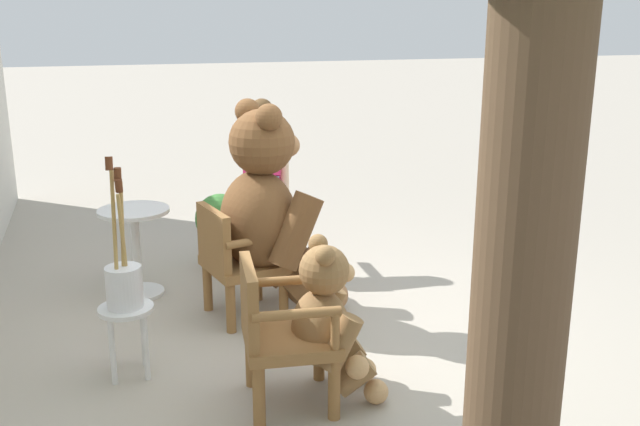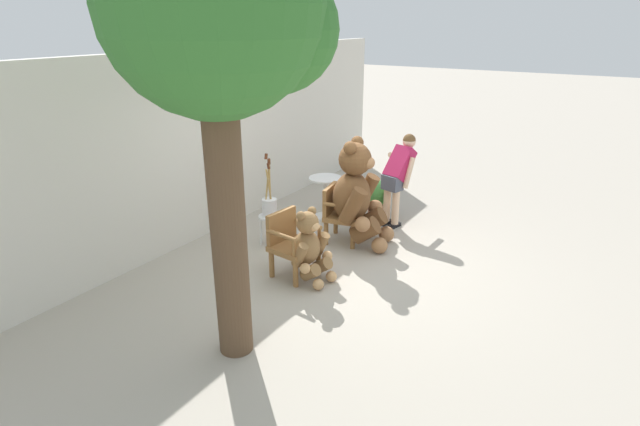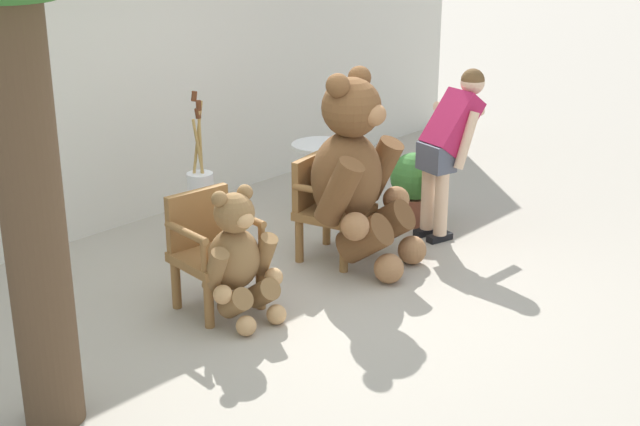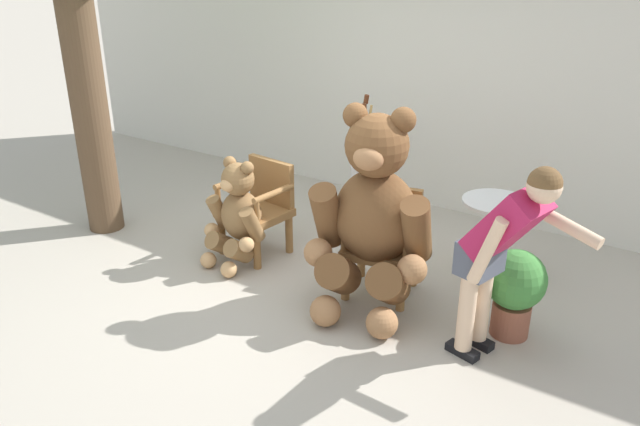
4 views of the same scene
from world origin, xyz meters
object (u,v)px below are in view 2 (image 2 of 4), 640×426
Objects in this scene: brush_bucket at (269,204)px; potted_plant at (377,196)px; teddy_bear_large at (357,194)px; round_side_table at (325,193)px; teddy_bear_small at (309,246)px; white_stool at (270,222)px; wooden_chair_right at (340,212)px; patio_tree at (224,20)px; person_visitor at (398,172)px; wooden_chair_left at (291,242)px.

potted_plant is at bearing -26.59° from brush_bucket.
teddy_bear_large reaches higher than round_side_table.
teddy_bear_small is 2.13× the size of white_stool.
teddy_bear_small is at bearing -153.91° from round_side_table.
brush_bucket is (-0.71, 1.09, -0.15)m from teddy_bear_large.
brush_bucket is 1.39× the size of potted_plant.
teddy_bear_small is at bearing -167.37° from wooden_chair_right.
white_stool is 0.11× the size of patio_tree.
brush_bucket is 3.60m from patio_tree.
white_stool is at bearing 143.94° from person_visitor.
patio_tree is at bearing -173.83° from potted_plant.
teddy_bear_large is 1.16m from potted_plant.
person_visitor is 1.57× the size of brush_bucket.
patio_tree is at bearing -179.35° from person_visitor.
teddy_bear_small is 2.21m from round_side_table.
teddy_bear_small is 1.29m from brush_bucket.
round_side_table is at bearing 109.20° from person_visitor.
brush_bucket is 2.01m from potted_plant.
teddy_bear_small is 3.12m from patio_tree.
teddy_bear_large reaches higher than white_stool.
person_visitor is 2.18m from brush_bucket.
teddy_bear_small is at bearing -92.63° from wooden_chair_left.
teddy_bear_large is at bearing -83.44° from wooden_chair_right.
patio_tree is (-3.54, -1.18, 2.73)m from round_side_table.
brush_bucket is (-0.68, 0.82, 0.18)m from wooden_chair_right.
wooden_chair_left and wooden_chair_right have the same top height.
wooden_chair_left is 2.40m from potted_plant.
wooden_chair_right is 0.42m from teddy_bear_large.
person_visitor is at bearing -70.80° from round_side_table.
wooden_chair_left is 0.58× the size of person_visitor.
wooden_chair_right reaches higher than white_stool.
patio_tree is at bearing -172.39° from teddy_bear_small.
potted_plant is (3.96, 0.43, -2.78)m from patio_tree.
person_visitor reaches higher than white_stool.
wooden_chair_right is 1.07m from white_stool.
person_visitor is 1.28m from round_side_table.
wooden_chair_left is 1.00× the size of wooden_chair_right.
round_side_table reaches higher than white_stool.
patio_tree is at bearing -161.56° from round_side_table.
round_side_table is at bearing -5.97° from white_stool.
person_visitor is 4.55m from patio_tree.
potted_plant is at bearing 6.17° from patio_tree.
round_side_table is (1.97, 0.68, -0.01)m from wooden_chair_left.
patio_tree is at bearing -175.35° from teddy_bear_large.
brush_bucket is at bearing 123.11° from teddy_bear_large.
brush_bucket reaches higher than wooden_chair_left.
teddy_bear_small is 1.36× the size of round_side_table.
wooden_chair_right is 1.24m from person_visitor.
white_stool is (-1.75, 1.28, -0.54)m from person_visitor.
brush_bucket is 1.38m from round_side_table.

